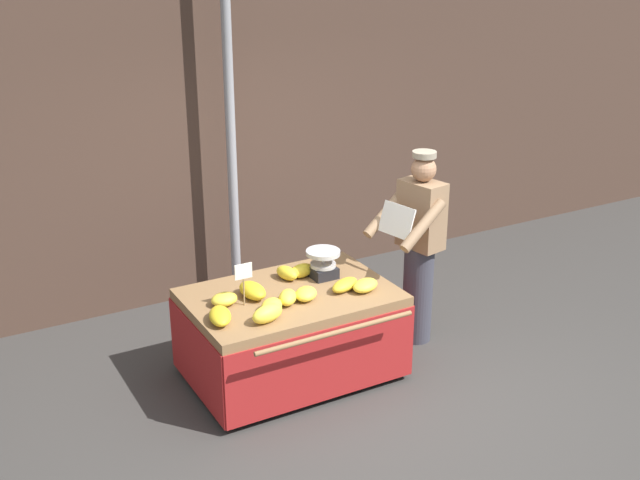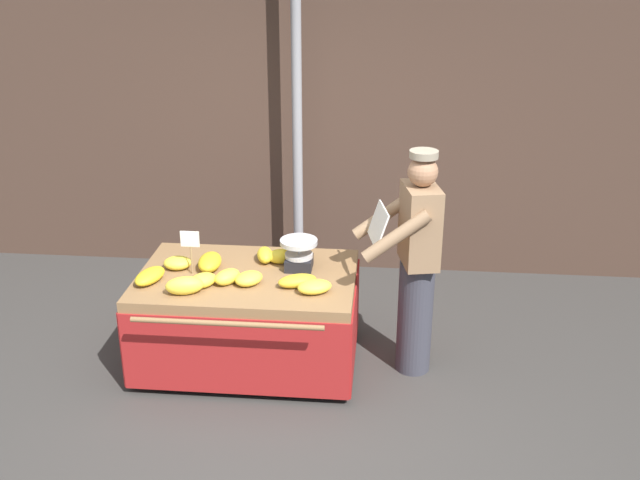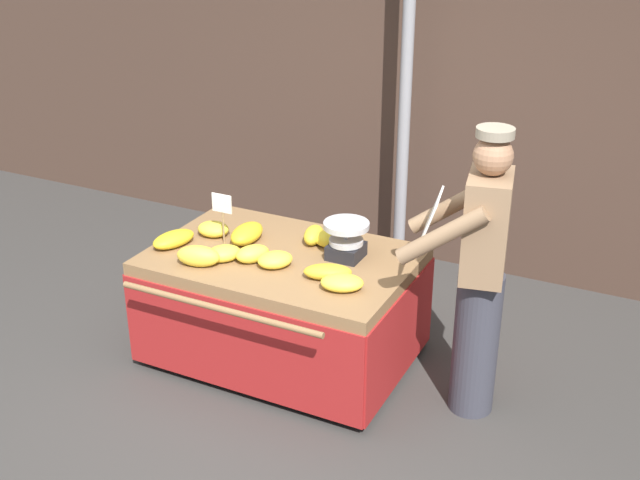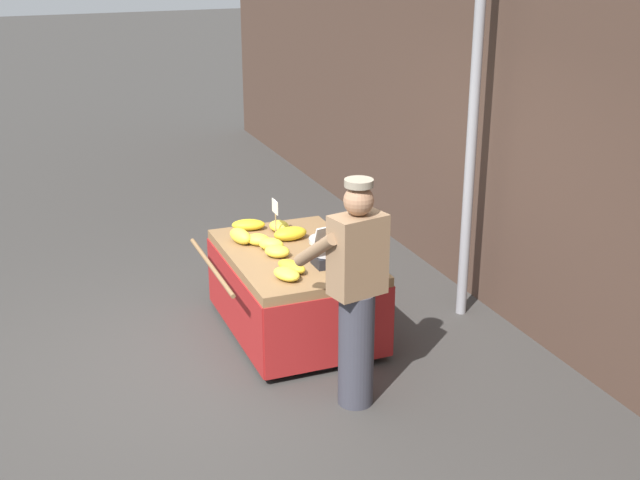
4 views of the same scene
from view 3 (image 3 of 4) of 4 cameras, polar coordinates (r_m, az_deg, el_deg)
name	(u,v)px [view 3 (image 3 of 4)]	position (r m, az deg, el deg)	size (l,w,h in m)	color
ground_plane	(283,443)	(4.61, -2.64, -14.22)	(60.00, 60.00, 0.00)	#383533
back_wall	(457,30)	(6.21, 9.70, 14.51)	(16.00, 0.24, 3.68)	#473328
street_pole	(407,59)	(5.92, 6.19, 12.63)	(0.09, 0.09, 3.35)	gray
banana_cart	(282,284)	(5.06, -2.70, -3.14)	(1.63, 1.28, 0.74)	olive
weighing_scale	(346,240)	(4.88, 1.87, -0.01)	(0.28, 0.28, 0.23)	black
price_sign	(222,208)	(5.05, -6.96, 2.27)	(0.14, 0.01, 0.34)	#997A51
banana_bunch_0	(275,260)	(4.80, -3.21, -1.41)	(0.16, 0.21, 0.10)	yellow
banana_bunch_1	(328,272)	(4.65, 0.55, -2.28)	(0.14, 0.28, 0.09)	gold
banana_bunch_2	(213,229)	(5.25, -7.59, 0.78)	(0.17, 0.21, 0.10)	yellow
banana_bunch_3	(253,254)	(4.87, -4.81, -0.98)	(0.13, 0.21, 0.11)	yellow
banana_bunch_4	(342,283)	(4.53, 1.58, -3.05)	(0.16, 0.25, 0.09)	yellow
banana_bunch_5	(224,253)	(4.90, -6.85, -0.95)	(0.15, 0.21, 0.10)	yellow
banana_bunch_6	(247,233)	(5.14, -5.22, 0.47)	(0.17, 0.30, 0.11)	gold
banana_bunch_7	(198,256)	(4.85, -8.64, -1.13)	(0.13, 0.27, 0.13)	yellow
banana_bunch_8	(330,239)	(5.04, 0.75, 0.04)	(0.13, 0.22, 0.11)	yellow
banana_bunch_9	(314,235)	(5.10, -0.46, 0.36)	(0.12, 0.22, 0.11)	yellow
banana_bunch_10	(174,239)	(5.14, -10.36, 0.06)	(0.16, 0.30, 0.10)	gold
vendor_person	(479,275)	(4.51, 11.22, -2.45)	(0.64, 0.60, 1.71)	#383842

